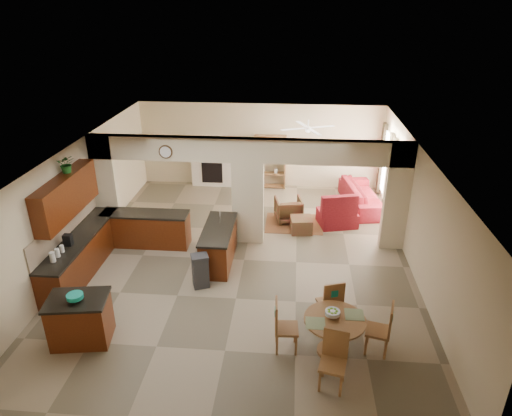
# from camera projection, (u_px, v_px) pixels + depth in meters

# --- Properties ---
(floor) EXTENTS (10.00, 10.00, 0.00)m
(floor) POSITION_uv_depth(u_px,v_px,m) (244.00, 260.00, 11.23)
(floor) COLOR gray
(floor) RESTS_ON ground
(ceiling) EXTENTS (10.00, 10.00, 0.00)m
(ceiling) POSITION_uv_depth(u_px,v_px,m) (243.00, 151.00, 10.06)
(ceiling) COLOR white
(ceiling) RESTS_ON wall_back
(wall_back) EXTENTS (8.00, 0.00, 8.00)m
(wall_back) POSITION_uv_depth(u_px,v_px,m) (260.00, 146.00, 15.17)
(wall_back) COLOR beige
(wall_back) RESTS_ON floor
(wall_front) EXTENTS (8.00, 0.00, 8.00)m
(wall_front) POSITION_uv_depth(u_px,v_px,m) (202.00, 364.00, 6.12)
(wall_front) COLOR beige
(wall_front) RESTS_ON floor
(wall_left) EXTENTS (0.00, 10.00, 10.00)m
(wall_left) POSITION_uv_depth(u_px,v_px,m) (78.00, 202.00, 10.96)
(wall_left) COLOR beige
(wall_left) RESTS_ON floor
(wall_right) EXTENTS (0.00, 10.00, 10.00)m
(wall_right) POSITION_uv_depth(u_px,v_px,m) (419.00, 215.00, 10.33)
(wall_right) COLOR beige
(wall_right) RESTS_ON floor
(partition_left_pier) EXTENTS (0.60, 0.25, 2.80)m
(partition_left_pier) POSITION_uv_depth(u_px,v_px,m) (106.00, 187.00, 11.84)
(partition_left_pier) COLOR beige
(partition_left_pier) RESTS_ON floor
(partition_center_pier) EXTENTS (0.80, 0.25, 2.20)m
(partition_center_pier) POSITION_uv_depth(u_px,v_px,m) (248.00, 203.00, 11.67)
(partition_center_pier) COLOR beige
(partition_center_pier) RESTS_ON floor
(partition_right_pier) EXTENTS (0.60, 0.25, 2.80)m
(partition_right_pier) POSITION_uv_depth(u_px,v_px,m) (397.00, 197.00, 11.26)
(partition_right_pier) COLOR beige
(partition_right_pier) RESTS_ON floor
(partition_header) EXTENTS (8.00, 0.25, 0.60)m
(partition_header) POSITION_uv_depth(u_px,v_px,m) (248.00, 150.00, 11.09)
(partition_header) COLOR beige
(partition_header) RESTS_ON partition_center_pier
(kitchen_counter) EXTENTS (2.52, 3.29, 1.48)m
(kitchen_counter) POSITION_uv_depth(u_px,v_px,m) (109.00, 243.00, 11.06)
(kitchen_counter) COLOR #421507
(kitchen_counter) RESTS_ON floor
(upper_cabinets) EXTENTS (0.35, 2.40, 0.90)m
(upper_cabinets) POSITION_uv_depth(u_px,v_px,m) (66.00, 196.00, 10.00)
(upper_cabinets) COLOR #421507
(upper_cabinets) RESTS_ON wall_left
(peninsula) EXTENTS (0.70, 1.85, 0.91)m
(peninsula) POSITION_uv_depth(u_px,v_px,m) (219.00, 245.00, 10.98)
(peninsula) COLOR #421507
(peninsula) RESTS_ON floor
(wall_clock) EXTENTS (0.34, 0.03, 0.34)m
(wall_clock) POSITION_uv_depth(u_px,v_px,m) (166.00, 152.00, 11.13)
(wall_clock) COLOR #4D3319
(wall_clock) RESTS_ON partition_header
(rug) EXTENTS (1.60, 1.30, 0.01)m
(rug) POSITION_uv_depth(u_px,v_px,m) (294.00, 223.00, 13.03)
(rug) COLOR brown
(rug) RESTS_ON floor
(fireplace) EXTENTS (1.60, 0.35, 1.20)m
(fireplace) POSITION_uv_depth(u_px,v_px,m) (213.00, 168.00, 15.47)
(fireplace) COLOR white
(fireplace) RESTS_ON floor
(shelving_unit) EXTENTS (1.00, 0.32, 1.80)m
(shelving_unit) POSITION_uv_depth(u_px,v_px,m) (270.00, 162.00, 15.19)
(shelving_unit) COLOR brown
(shelving_unit) RESTS_ON floor
(window_a) EXTENTS (0.02, 0.90, 1.90)m
(window_a) POSITION_uv_depth(u_px,v_px,m) (397.00, 185.00, 12.50)
(window_a) COLOR white
(window_a) RESTS_ON wall_right
(window_b) EXTENTS (0.02, 0.90, 1.90)m
(window_b) POSITION_uv_depth(u_px,v_px,m) (386.00, 165.00, 14.04)
(window_b) COLOR white
(window_b) RESTS_ON wall_right
(glazed_door) EXTENTS (0.02, 0.70, 2.10)m
(glazed_door) POSITION_uv_depth(u_px,v_px,m) (390.00, 179.00, 13.33)
(glazed_door) COLOR white
(glazed_door) RESTS_ON wall_right
(drape_a_left) EXTENTS (0.10, 0.28, 2.30)m
(drape_a_left) POSITION_uv_depth(u_px,v_px,m) (399.00, 194.00, 11.96)
(drape_a_left) COLOR #431C1A
(drape_a_left) RESTS_ON wall_right
(drape_a_right) EXTENTS (0.10, 0.28, 2.30)m
(drape_a_right) POSITION_uv_depth(u_px,v_px,m) (391.00, 177.00, 13.04)
(drape_a_right) COLOR #431C1A
(drape_a_right) RESTS_ON wall_right
(drape_b_left) EXTENTS (0.10, 0.28, 2.30)m
(drape_b_left) POSITION_uv_depth(u_px,v_px,m) (388.00, 171.00, 13.50)
(drape_b_left) COLOR #431C1A
(drape_b_left) RESTS_ON wall_right
(drape_b_right) EXTENTS (0.10, 0.28, 2.30)m
(drape_b_right) POSITION_uv_depth(u_px,v_px,m) (381.00, 158.00, 14.58)
(drape_b_right) COLOR #431C1A
(drape_b_right) RESTS_ON wall_right
(ceiling_fan) EXTENTS (1.00, 1.00, 0.10)m
(ceiling_fan) POSITION_uv_depth(u_px,v_px,m) (308.00, 128.00, 12.76)
(ceiling_fan) COLOR white
(ceiling_fan) RESTS_ON ceiling
(kitchen_island) EXTENTS (1.18, 0.93, 0.93)m
(kitchen_island) POSITION_uv_depth(u_px,v_px,m) (80.00, 319.00, 8.41)
(kitchen_island) COLOR #421507
(kitchen_island) RESTS_ON floor
(teal_bowl) EXTENTS (0.29, 0.29, 0.14)m
(teal_bowl) POSITION_uv_depth(u_px,v_px,m) (75.00, 298.00, 8.13)
(teal_bowl) COLOR #169883
(teal_bowl) RESTS_ON kitchen_island
(trash_can) EXTENTS (0.42, 0.39, 0.73)m
(trash_can) POSITION_uv_depth(u_px,v_px,m) (200.00, 272.00, 10.07)
(trash_can) COLOR #2E2E30
(trash_can) RESTS_ON floor
(dining_table) EXTENTS (1.10, 1.10, 0.75)m
(dining_table) POSITION_uv_depth(u_px,v_px,m) (334.00, 330.00, 8.10)
(dining_table) COLOR brown
(dining_table) RESTS_ON floor
(fruit_bowl) EXTENTS (0.27, 0.27, 0.14)m
(fruit_bowl) POSITION_uv_depth(u_px,v_px,m) (332.00, 313.00, 8.02)
(fruit_bowl) COLOR #68AD25
(fruit_bowl) RESTS_ON dining_table
(sofa) EXTENTS (2.57, 1.34, 0.71)m
(sofa) POSITION_uv_depth(u_px,v_px,m) (363.00, 196.00, 13.98)
(sofa) COLOR maroon
(sofa) RESTS_ON floor
(chaise) EXTENTS (1.19, 1.05, 0.41)m
(chaise) POSITION_uv_depth(u_px,v_px,m) (337.00, 218.00, 12.91)
(chaise) COLOR maroon
(chaise) RESTS_ON floor
(armchair) EXTENTS (0.87, 0.89, 0.68)m
(armchair) POSITION_uv_depth(u_px,v_px,m) (288.00, 209.00, 13.10)
(armchair) COLOR maroon
(armchair) RESTS_ON floor
(ottoman) EXTENTS (0.63, 0.63, 0.41)m
(ottoman) POSITION_uv_depth(u_px,v_px,m) (301.00, 225.00, 12.51)
(ottoman) COLOR maroon
(ottoman) RESTS_ON floor
(plant) EXTENTS (0.46, 0.43, 0.41)m
(plant) POSITION_uv_depth(u_px,v_px,m) (66.00, 164.00, 9.95)
(plant) COLOR #185516
(plant) RESTS_ON upper_cabinets
(chair_north) EXTENTS (0.53, 0.53, 1.02)m
(chair_north) POSITION_uv_depth(u_px,v_px,m) (331.00, 302.00, 8.77)
(chair_north) COLOR brown
(chair_north) RESTS_ON floor
(chair_east) EXTENTS (0.51, 0.51, 1.02)m
(chair_east) POSITION_uv_depth(u_px,v_px,m) (383.00, 327.00, 8.09)
(chair_east) COLOR brown
(chair_east) RESTS_ON floor
(chair_south) EXTENTS (0.50, 0.50, 1.02)m
(chair_south) POSITION_uv_depth(u_px,v_px,m) (334.00, 357.00, 7.42)
(chair_south) COLOR brown
(chair_south) RESTS_ON floor
(chair_west) EXTENTS (0.45, 0.44, 1.02)m
(chair_west) POSITION_uv_depth(u_px,v_px,m) (282.00, 324.00, 8.17)
(chair_west) COLOR brown
(chair_west) RESTS_ON floor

